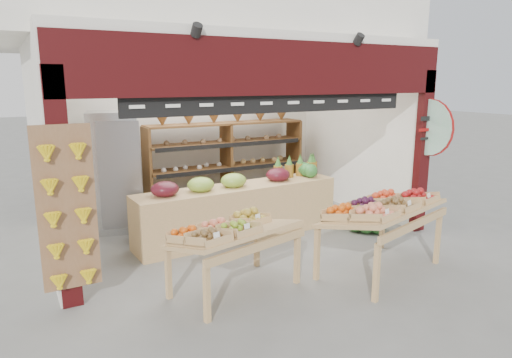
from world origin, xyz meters
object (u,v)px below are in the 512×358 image
(mid_counter, at_px, (239,209))
(display_table_right, at_px, (382,209))
(back_shelving, at_px, (226,146))
(display_table_left, at_px, (227,232))
(cardboard_stack, at_px, (161,222))
(refrigerator, at_px, (115,172))
(watermelon_pile, at_px, (367,220))

(mid_counter, xyz_separation_m, display_table_right, (1.02, -2.12, 0.39))
(back_shelving, relative_size, display_table_left, 1.91)
(cardboard_stack, relative_size, mid_counter, 0.31)
(cardboard_stack, xyz_separation_m, display_table_right, (2.12, -2.70, 0.60))
(cardboard_stack, bearing_deg, refrigerator, 122.82)
(back_shelving, relative_size, display_table_right, 1.67)
(watermelon_pile, bearing_deg, refrigerator, 149.77)
(back_shelving, bearing_deg, mid_counter, -109.29)
(mid_counter, bearing_deg, refrigerator, 139.63)
(cardboard_stack, relative_size, display_table_right, 0.55)
(back_shelving, height_order, watermelon_pile, back_shelving)
(refrigerator, xyz_separation_m, watermelon_pile, (3.66, -2.13, -0.82))
(refrigerator, height_order, cardboard_stack, refrigerator)
(cardboard_stack, distance_m, mid_counter, 1.26)
(display_table_left, xyz_separation_m, watermelon_pile, (3.06, 0.95, -0.58))
(back_shelving, relative_size, watermelon_pile, 4.68)
(back_shelving, xyz_separation_m, display_table_left, (-1.61, -3.40, -0.48))
(refrigerator, height_order, display_table_left, refrigerator)
(cardboard_stack, bearing_deg, display_table_right, -51.79)
(display_table_right, bearing_deg, cardboard_stack, 128.21)
(mid_counter, distance_m, display_table_left, 2.01)
(back_shelving, bearing_deg, watermelon_pile, -59.32)
(cardboard_stack, xyz_separation_m, watermelon_pile, (3.15, -1.34, -0.08))
(back_shelving, bearing_deg, refrigerator, -171.89)
(display_table_right, xyz_separation_m, watermelon_pile, (1.02, 1.36, -0.68))
(refrigerator, distance_m, mid_counter, 2.19)
(refrigerator, bearing_deg, display_table_left, -65.62)
(watermelon_pile, bearing_deg, cardboard_stack, 156.97)
(back_shelving, bearing_deg, display_table_left, -115.31)
(refrigerator, relative_size, display_table_left, 1.19)
(refrigerator, height_order, mid_counter, refrigerator)
(display_table_right, bearing_deg, mid_counter, 115.70)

